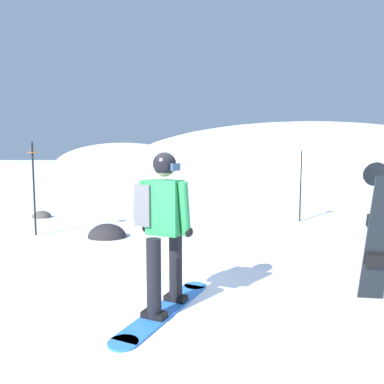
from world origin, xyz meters
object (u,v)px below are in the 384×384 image
snowboarder_main (163,227)px  spare_snowboard (379,233)px  piste_marker_near (301,180)px  piste_marker_far (34,181)px  rock_dark (107,237)px  rock_mid (42,217)px

snowboarder_main → spare_snowboard: bearing=11.4°
spare_snowboard → piste_marker_near: bearing=89.7°
piste_marker_near → piste_marker_far: bearing=-157.4°
spare_snowboard → rock_dark: size_ratio=2.02×
snowboarder_main → piste_marker_near: 6.25m
spare_snowboard → piste_marker_near: 5.31m
snowboarder_main → piste_marker_near: bearing=67.5°
rock_mid → rock_dark: bearing=-38.4°
spare_snowboard → piste_marker_far: (-5.82, 2.86, 0.33)m
spare_snowboard → rock_mid: bearing=144.2°
piste_marker_near → rock_mid: (-6.93, -0.33, -1.06)m
snowboarder_main → piste_marker_far: size_ratio=0.88×
snowboarder_main → spare_snowboard: size_ratio=1.10×
spare_snowboard → piste_marker_near: size_ratio=0.87×
rock_dark → piste_marker_far: bearing=-179.9°
spare_snowboard → rock_dark: bearing=146.0°
snowboarder_main → piste_marker_far: bearing=136.0°
rock_dark → spare_snowboard: bearing=-34.0°
snowboarder_main → spare_snowboard: snowboarder_main is taller
piste_marker_near → snowboarder_main: bearing=-112.5°
piste_marker_near → rock_mid: size_ratio=3.56×
spare_snowboard → rock_dark: 5.18m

